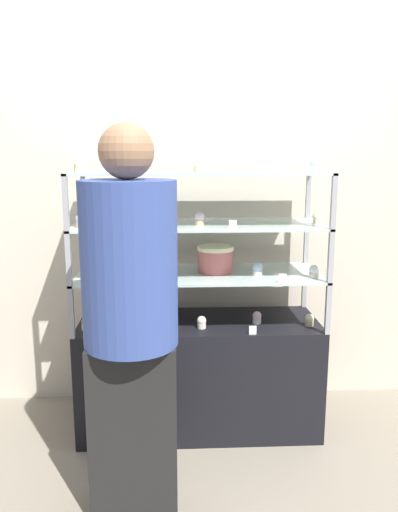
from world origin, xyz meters
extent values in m
plane|color=gray|center=(0.00, 0.00, 0.00)|extent=(20.00, 20.00, 0.00)
cube|color=beige|center=(0.00, 0.38, 1.30)|extent=(8.00, 0.05, 2.60)
cube|color=black|center=(0.00, 0.00, 0.30)|extent=(1.26, 0.48, 0.60)
cube|color=#99999E|center=(-0.62, 0.23, 0.73)|extent=(0.02, 0.02, 0.26)
cube|color=#99999E|center=(0.62, 0.23, 0.73)|extent=(0.02, 0.02, 0.26)
cube|color=#99999E|center=(-0.62, -0.23, 0.73)|extent=(0.02, 0.02, 0.26)
cube|color=#99999E|center=(0.62, -0.23, 0.73)|extent=(0.02, 0.02, 0.26)
cube|color=#B2C6C1|center=(0.00, 0.00, 0.85)|extent=(1.26, 0.48, 0.01)
cube|color=#99999E|center=(-0.62, 0.23, 0.99)|extent=(0.02, 0.02, 0.26)
cube|color=#99999E|center=(0.62, 0.23, 0.99)|extent=(0.02, 0.02, 0.26)
cube|color=#99999E|center=(-0.62, -0.23, 0.99)|extent=(0.02, 0.02, 0.26)
cube|color=#99999E|center=(0.62, -0.23, 0.99)|extent=(0.02, 0.02, 0.26)
cube|color=#B2C6C1|center=(0.00, 0.00, 1.11)|extent=(1.26, 0.48, 0.01)
cube|color=#99999E|center=(-0.62, 0.23, 1.25)|extent=(0.02, 0.02, 0.26)
cube|color=#99999E|center=(0.62, 0.23, 1.25)|extent=(0.02, 0.02, 0.26)
cube|color=#99999E|center=(-0.62, -0.23, 1.25)|extent=(0.02, 0.02, 0.26)
cube|color=#99999E|center=(0.62, -0.23, 1.25)|extent=(0.02, 0.02, 0.26)
cube|color=#B2C6C1|center=(0.00, 0.00, 1.37)|extent=(1.26, 0.48, 0.01)
cylinder|color=#C66660|center=(0.09, 0.02, 0.91)|extent=(0.18, 0.18, 0.12)
cylinder|color=#F4EAB2|center=(0.09, 0.02, 0.98)|extent=(0.19, 0.19, 0.02)
cube|color=beige|center=(-0.21, 0.00, 0.62)|extent=(0.19, 0.16, 0.05)
cube|color=silver|center=(-0.21, 0.00, 0.65)|extent=(0.20, 0.16, 0.01)
cylinder|color=beige|center=(-0.57, -0.11, 0.61)|extent=(0.04, 0.04, 0.03)
sphere|color=#8C5B42|center=(-0.57, -0.11, 0.64)|extent=(0.05, 0.05, 0.05)
cylinder|color=beige|center=(0.01, -0.11, 0.61)|extent=(0.04, 0.04, 0.03)
sphere|color=white|center=(0.01, -0.11, 0.64)|extent=(0.05, 0.05, 0.05)
cylinder|color=white|center=(0.30, -0.05, 0.61)|extent=(0.04, 0.04, 0.03)
sphere|color=silver|center=(0.30, -0.05, 0.64)|extent=(0.05, 0.05, 0.05)
cylinder|color=#CCB28C|center=(0.56, -0.10, 0.61)|extent=(0.04, 0.04, 0.03)
sphere|color=#F4EAB2|center=(0.56, -0.10, 0.64)|extent=(0.05, 0.05, 0.05)
cube|color=white|center=(0.25, -0.22, 0.62)|extent=(0.04, 0.00, 0.04)
cylinder|color=#CCB28C|center=(-0.56, -0.07, 0.87)|extent=(0.05, 0.05, 0.03)
sphere|color=silver|center=(-0.56, -0.07, 0.90)|extent=(0.05, 0.05, 0.05)
cylinder|color=beige|center=(-0.28, -0.05, 0.87)|extent=(0.05, 0.05, 0.03)
sphere|color=#F4EAB2|center=(-0.28, -0.05, 0.90)|extent=(0.05, 0.05, 0.05)
cylinder|color=white|center=(0.29, -0.06, 0.87)|extent=(0.05, 0.05, 0.03)
sphere|color=silver|center=(0.29, -0.06, 0.90)|extent=(0.05, 0.05, 0.05)
cylinder|color=beige|center=(0.57, -0.13, 0.87)|extent=(0.05, 0.05, 0.03)
sphere|color=white|center=(0.57, -0.13, 0.90)|extent=(0.05, 0.05, 0.05)
cube|color=white|center=(0.39, -0.22, 0.88)|extent=(0.04, 0.00, 0.04)
cylinder|color=#CCB28C|center=(-0.57, -0.11, 1.13)|extent=(0.05, 0.05, 0.03)
sphere|color=silver|center=(-0.57, -0.11, 1.16)|extent=(0.05, 0.05, 0.05)
cylinder|color=#CCB28C|center=(0.00, -0.06, 1.13)|extent=(0.05, 0.05, 0.03)
sphere|color=silver|center=(0.00, -0.06, 1.16)|extent=(0.05, 0.05, 0.05)
cylinder|color=beige|center=(0.59, -0.07, 1.13)|extent=(0.05, 0.05, 0.03)
sphere|color=#F4EAB2|center=(0.59, -0.07, 1.16)|extent=(0.05, 0.05, 0.05)
cube|color=white|center=(0.15, -0.22, 1.14)|extent=(0.04, 0.00, 0.04)
cylinder|color=#CCB28C|center=(-0.58, -0.04, 1.39)|extent=(0.05, 0.05, 0.03)
sphere|color=#F4EAB2|center=(-0.58, -0.04, 1.42)|extent=(0.05, 0.05, 0.05)
cylinder|color=#CCB28C|center=(-0.01, -0.11, 1.39)|extent=(0.05, 0.05, 0.03)
sphere|color=white|center=(-0.01, -0.11, 1.42)|extent=(0.05, 0.05, 0.05)
cylinder|color=white|center=(0.56, -0.08, 1.39)|extent=(0.05, 0.05, 0.03)
sphere|color=silver|center=(0.56, -0.08, 1.42)|extent=(0.05, 0.05, 0.05)
cube|color=white|center=(-0.44, -0.22, 1.40)|extent=(0.04, 0.00, 0.04)
cube|color=black|center=(-0.30, -0.65, 0.37)|extent=(0.35, 0.19, 0.73)
cylinder|color=#33478C|center=(-0.30, -0.65, 1.05)|extent=(0.37, 0.37, 0.64)
sphere|color=#936B4C|center=(-0.30, -0.65, 1.47)|extent=(0.21, 0.21, 0.21)
camera|label=1|loc=(-0.12, -2.51, 1.45)|focal=35.00mm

